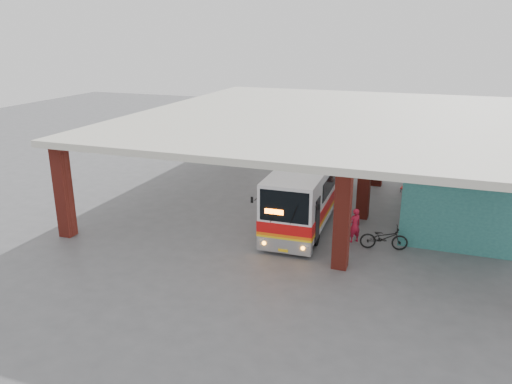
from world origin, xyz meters
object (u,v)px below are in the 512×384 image
at_px(pedestrian, 355,225).
at_px(red_chair, 407,186).
at_px(coach_bus, 313,184).
at_px(motorcycle, 384,238).

distance_m(pedestrian, red_chair, 8.56).
relative_size(coach_bus, red_chair, 13.44).
bearing_deg(motorcycle, red_chair, -13.84).
relative_size(coach_bus, pedestrian, 7.17).
distance_m(coach_bus, motorcycle, 5.27).
xyz_separation_m(motorcycle, red_chair, (0.38, 8.74, -0.15)).
xyz_separation_m(coach_bus, red_chair, (4.37, 5.48, -1.24)).
bearing_deg(red_chair, pedestrian, -94.79).
bearing_deg(red_chair, coach_bus, -121.84).
xyz_separation_m(pedestrian, red_chair, (1.71, 8.37, -0.40)).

